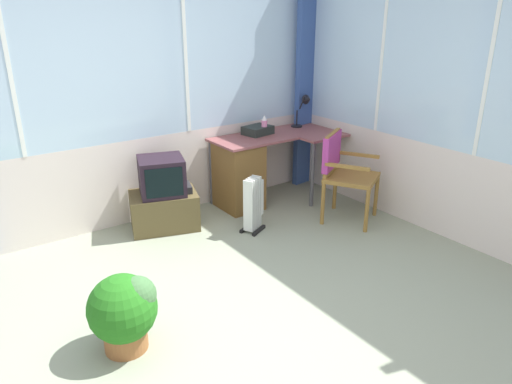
{
  "coord_description": "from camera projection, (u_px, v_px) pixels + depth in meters",
  "views": [
    {
      "loc": [
        -1.47,
        -2.13,
        2.05
      ],
      "look_at": [
        0.71,
        0.91,
        0.6
      ],
      "focal_mm": 33.48,
      "sensor_mm": 36.0,
      "label": 1
    }
  ],
  "objects": [
    {
      "name": "ground",
      "position": [
        249.0,
        343.0,
        3.16
      ],
      "size": [
        5.77,
        5.45,
        0.06
      ],
      "primitive_type": "cube",
      "color": "gray"
    },
    {
      "name": "north_window_panel",
      "position": [
        108.0,
        90.0,
        4.37
      ],
      "size": [
        4.77,
        0.07,
        2.7
      ],
      "color": "silver",
      "rests_on": "ground"
    },
    {
      "name": "east_window_panel",
      "position": [
        486.0,
        98.0,
        3.98
      ],
      "size": [
        0.07,
        4.45,
        2.7
      ],
      "color": "silver",
      "rests_on": "ground"
    },
    {
      "name": "curtain_corner",
      "position": [
        306.0,
        77.0,
        5.53
      ],
      "size": [
        0.28,
        0.1,
        2.6
      ],
      "primitive_type": "cube",
      "rotation": [
        0.0,
        0.0,
        0.12
      ],
      "color": "#375494",
      "rests_on": "ground"
    },
    {
      "name": "desk",
      "position": [
        244.0,
        170.0,
        5.15
      ],
      "size": [
        1.4,
        0.77,
        0.75
      ],
      "color": "brown",
      "rests_on": "ground"
    },
    {
      "name": "desk_lamp",
      "position": [
        305.0,
        106.0,
        5.48
      ],
      "size": [
        0.23,
        0.19,
        0.38
      ],
      "color": "black",
      "rests_on": "desk"
    },
    {
      "name": "tv_remote",
      "position": [
        334.0,
        135.0,
        5.17
      ],
      "size": [
        0.11,
        0.15,
        0.02
      ],
      "primitive_type": "cube",
      "rotation": [
        0.0,
        0.0,
        -0.53
      ],
      "color": "black",
      "rests_on": "desk"
    },
    {
      "name": "spray_bottle",
      "position": [
        264.0,
        125.0,
        5.19
      ],
      "size": [
        0.06,
        0.06,
        0.22
      ],
      "color": "pink",
      "rests_on": "desk"
    },
    {
      "name": "paper_tray",
      "position": [
        258.0,
        130.0,
        5.23
      ],
      "size": [
        0.34,
        0.28,
        0.09
      ],
      "primitive_type": "cube",
      "rotation": [
        0.0,
        0.0,
        0.17
      ],
      "color": "#212824",
      "rests_on": "desk"
    },
    {
      "name": "wooden_armchair",
      "position": [
        341.0,
        165.0,
        4.78
      ],
      "size": [
        0.66,
        0.66,
        0.9
      ],
      "color": "olive",
      "rests_on": "ground"
    },
    {
      "name": "tv_on_stand",
      "position": [
        164.0,
        197.0,
        4.65
      ],
      "size": [
        0.75,
        0.62,
        0.72
      ],
      "color": "brown",
      "rests_on": "ground"
    },
    {
      "name": "space_heater",
      "position": [
        254.0,
        203.0,
        4.62
      ],
      "size": [
        0.29,
        0.25,
        0.54
      ],
      "color": "silver",
      "rests_on": "ground"
    },
    {
      "name": "potted_plant",
      "position": [
        125.0,
        310.0,
        2.98
      ],
      "size": [
        0.44,
        0.44,
        0.52
      ],
      "color": "#995E32",
      "rests_on": "ground"
    }
  ]
}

